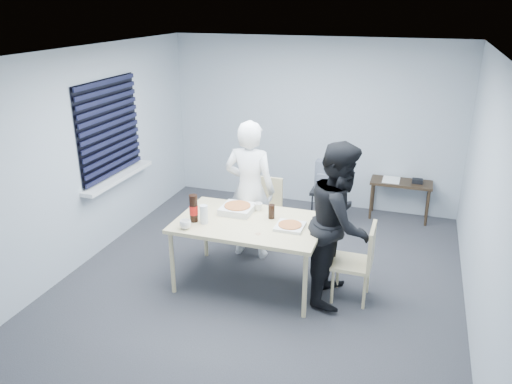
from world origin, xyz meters
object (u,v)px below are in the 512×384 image
(person_black, at_px, (340,223))
(mug_b, at_px, (258,207))
(side_table, at_px, (401,187))
(chair_right, at_px, (361,258))
(stool, at_px, (325,197))
(chair_far, at_px, (265,206))
(person_white, at_px, (250,190))
(soda_bottle, at_px, (194,209))
(dining_table, at_px, (250,226))
(backpack, at_px, (326,176))
(mug_a, at_px, (185,224))

(person_black, relative_size, mug_b, 17.70)
(person_black, bearing_deg, side_table, -12.52)
(chair_right, distance_m, person_black, 0.45)
(stool, bearing_deg, chair_far, -131.12)
(side_table, xyz_separation_m, mug_b, (-1.52, -2.14, 0.33))
(side_table, bearing_deg, person_white, -134.58)
(person_white, bearing_deg, soda_bottle, 67.98)
(dining_table, height_order, side_table, dining_table)
(person_black, height_order, stool, person_black)
(dining_table, distance_m, person_black, 1.00)
(backpack, relative_size, mug_a, 3.52)
(person_white, bearing_deg, side_table, -134.58)
(chair_far, relative_size, mug_a, 7.24)
(chair_right, height_order, person_black, person_black)
(person_black, relative_size, soda_bottle, 5.68)
(chair_right, xyz_separation_m, mug_a, (-1.83, -0.46, 0.33))
(mug_a, relative_size, soda_bottle, 0.39)
(mug_b, relative_size, soda_bottle, 0.32)
(chair_far, distance_m, chair_right, 1.75)
(backpack, distance_m, soda_bottle, 2.33)
(dining_table, xyz_separation_m, stool, (0.50, 1.87, -0.29))
(chair_far, distance_m, backpack, 1.04)
(mug_b, bearing_deg, person_black, -14.16)
(chair_far, height_order, side_table, chair_far)
(chair_far, relative_size, stool, 1.63)
(chair_far, distance_m, stool, 1.02)
(stool, distance_m, backpack, 0.32)
(dining_table, relative_size, side_table, 1.84)
(stool, xyz_separation_m, mug_a, (-1.10, -2.27, 0.40))
(chair_right, height_order, mug_b, chair_right)
(dining_table, xyz_separation_m, chair_right, (1.24, 0.06, -0.22))
(chair_right, xyz_separation_m, side_table, (0.28, 2.40, -0.00))
(mug_a, relative_size, mug_b, 1.23)
(chair_far, xyz_separation_m, stool, (0.67, 0.77, -0.07))
(person_black, bearing_deg, soda_bottle, 99.52)
(soda_bottle, bearing_deg, mug_a, -91.95)
(mug_b, bearing_deg, stool, 71.77)
(chair_far, xyz_separation_m, mug_b, (0.16, -0.78, 0.32))
(chair_far, xyz_separation_m, soda_bottle, (-0.42, -1.30, 0.43))
(dining_table, relative_size, chair_far, 1.82)
(chair_right, relative_size, mug_a, 7.24)
(mug_a, distance_m, mug_b, 0.93)
(chair_right, relative_size, mug_b, 8.90)
(dining_table, relative_size, backpack, 3.74)
(mug_a, bearing_deg, soda_bottle, 88.05)
(dining_table, distance_m, stool, 1.96)
(dining_table, bearing_deg, backpack, 74.80)
(side_table, xyz_separation_m, mug_a, (-2.11, -2.86, 0.33))
(side_table, bearing_deg, dining_table, -121.70)
(backpack, bearing_deg, mug_b, -114.64)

